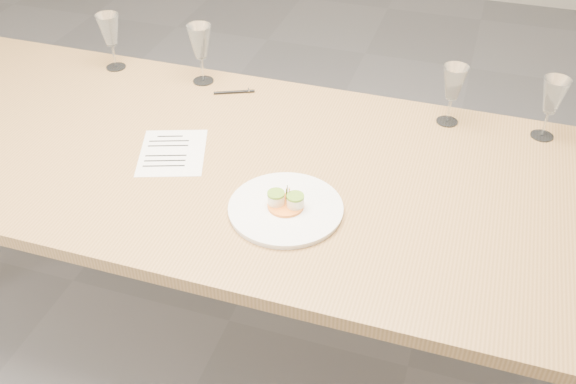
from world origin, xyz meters
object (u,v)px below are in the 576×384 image
(wine_glass_3, at_px, (553,97))
(wine_glass_2, at_px, (454,84))
(recipe_sheet, at_px, (172,152))
(dinner_plate, at_px, (286,208))
(ballpoint_pen, at_px, (234,92))
(wine_glass_0, at_px, (110,31))
(dining_table, at_px, (216,173))
(wine_glass_1, at_px, (200,43))

(wine_glass_3, bearing_deg, wine_glass_2, -178.86)
(recipe_sheet, bearing_deg, dinner_plate, -40.20)
(dinner_plate, bearing_deg, wine_glass_2, 58.75)
(ballpoint_pen, xyz_separation_m, wine_glass_0, (-0.49, 0.04, 0.14))
(dining_table, xyz_separation_m, dinner_plate, (0.28, -0.19, 0.08))
(ballpoint_pen, relative_size, wine_glass_1, 0.63)
(recipe_sheet, bearing_deg, dining_table, -6.55)
(wine_glass_1, bearing_deg, wine_glass_0, -179.73)
(dining_table, xyz_separation_m, wine_glass_3, (0.93, 0.41, 0.21))
(dining_table, distance_m, wine_glass_3, 1.04)
(wine_glass_3, bearing_deg, wine_glass_0, 179.93)
(wine_glass_0, height_order, wine_glass_3, wine_glass_0)
(dining_table, bearing_deg, wine_glass_2, 32.05)
(dinner_plate, bearing_deg, ballpoint_pen, 123.62)
(dinner_plate, relative_size, wine_glass_2, 1.57)
(wine_glass_0, bearing_deg, wine_glass_3, -0.07)
(ballpoint_pen, relative_size, wine_glass_2, 0.68)
(wine_glass_3, bearing_deg, dinner_plate, -137.58)
(dinner_plate, relative_size, wine_glass_0, 1.51)
(wine_glass_3, bearing_deg, recipe_sheet, -157.66)
(recipe_sheet, relative_size, ballpoint_pen, 2.22)
(dining_table, distance_m, wine_glass_0, 0.73)
(wine_glass_2, bearing_deg, wine_glass_1, 179.38)
(wine_glass_1, distance_m, wine_glass_3, 1.15)
(ballpoint_pen, distance_m, wine_glass_2, 0.73)
(wine_glass_0, relative_size, wine_glass_2, 1.04)
(dining_table, bearing_deg, dinner_plate, -33.13)
(dining_table, distance_m, ballpoint_pen, 0.38)
(ballpoint_pen, bearing_deg, dinner_plate, -80.52)
(ballpoint_pen, xyz_separation_m, wine_glass_3, (1.01, 0.04, 0.13))
(ballpoint_pen, bearing_deg, wine_glass_3, -21.77)
(recipe_sheet, xyz_separation_m, wine_glass_2, (0.77, 0.43, 0.14))
(ballpoint_pen, height_order, wine_glass_3, wine_glass_3)
(wine_glass_0, xyz_separation_m, wine_glass_3, (1.50, -0.00, -0.00))
(dining_table, distance_m, wine_glass_1, 0.51)
(recipe_sheet, xyz_separation_m, ballpoint_pen, (0.05, 0.39, 0.00))
(dining_table, bearing_deg, wine_glass_0, 144.28)
(wine_glass_2, bearing_deg, wine_glass_0, 179.64)
(wine_glass_0, bearing_deg, recipe_sheet, -44.73)
(wine_glass_0, bearing_deg, ballpoint_pen, -5.14)
(wine_glass_2, bearing_deg, ballpoint_pen, -177.14)
(dining_table, relative_size, wine_glass_2, 12.24)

